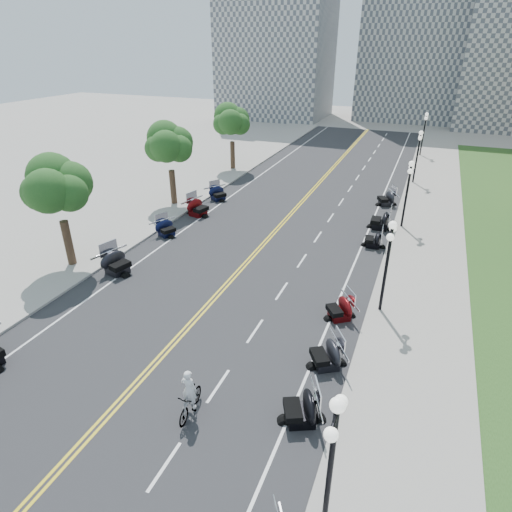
% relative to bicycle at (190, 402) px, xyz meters
% --- Properties ---
extents(ground, '(160.00, 160.00, 0.00)m').
position_rel_bicycle_xyz_m(ground, '(-2.88, 5.66, -0.57)').
color(ground, gray).
extents(road, '(16.00, 90.00, 0.01)m').
position_rel_bicycle_xyz_m(road, '(-2.88, 15.66, -0.56)').
color(road, '#333335').
rests_on(road, ground).
extents(centerline_yellow_a, '(0.12, 90.00, 0.00)m').
position_rel_bicycle_xyz_m(centerline_yellow_a, '(-3.00, 15.66, -0.56)').
color(centerline_yellow_a, yellow).
rests_on(centerline_yellow_a, road).
extents(centerline_yellow_b, '(0.12, 90.00, 0.00)m').
position_rel_bicycle_xyz_m(centerline_yellow_b, '(-2.76, 15.66, -0.56)').
color(centerline_yellow_b, yellow).
rests_on(centerline_yellow_b, road).
extents(edge_line_north, '(0.12, 90.00, 0.00)m').
position_rel_bicycle_xyz_m(edge_line_north, '(3.52, 15.66, -0.56)').
color(edge_line_north, white).
rests_on(edge_line_north, road).
extents(edge_line_south, '(0.12, 90.00, 0.00)m').
position_rel_bicycle_xyz_m(edge_line_south, '(-9.28, 15.66, -0.56)').
color(edge_line_south, white).
rests_on(edge_line_south, road).
extents(lane_dash_4, '(0.12, 2.00, 0.00)m').
position_rel_bicycle_xyz_m(lane_dash_4, '(0.32, -2.34, -0.56)').
color(lane_dash_4, white).
rests_on(lane_dash_4, road).
extents(lane_dash_5, '(0.12, 2.00, 0.00)m').
position_rel_bicycle_xyz_m(lane_dash_5, '(0.32, 1.66, -0.56)').
color(lane_dash_5, white).
rests_on(lane_dash_5, road).
extents(lane_dash_6, '(0.12, 2.00, 0.00)m').
position_rel_bicycle_xyz_m(lane_dash_6, '(0.32, 5.66, -0.56)').
color(lane_dash_6, white).
rests_on(lane_dash_6, road).
extents(lane_dash_7, '(0.12, 2.00, 0.00)m').
position_rel_bicycle_xyz_m(lane_dash_7, '(0.32, 9.66, -0.56)').
color(lane_dash_7, white).
rests_on(lane_dash_7, road).
extents(lane_dash_8, '(0.12, 2.00, 0.00)m').
position_rel_bicycle_xyz_m(lane_dash_8, '(0.32, 13.66, -0.56)').
color(lane_dash_8, white).
rests_on(lane_dash_8, road).
extents(lane_dash_9, '(0.12, 2.00, 0.00)m').
position_rel_bicycle_xyz_m(lane_dash_9, '(0.32, 17.66, -0.56)').
color(lane_dash_9, white).
rests_on(lane_dash_9, road).
extents(lane_dash_10, '(0.12, 2.00, 0.00)m').
position_rel_bicycle_xyz_m(lane_dash_10, '(0.32, 21.66, -0.56)').
color(lane_dash_10, white).
rests_on(lane_dash_10, road).
extents(lane_dash_11, '(0.12, 2.00, 0.00)m').
position_rel_bicycle_xyz_m(lane_dash_11, '(0.32, 25.66, -0.56)').
color(lane_dash_11, white).
rests_on(lane_dash_11, road).
extents(lane_dash_12, '(0.12, 2.00, 0.00)m').
position_rel_bicycle_xyz_m(lane_dash_12, '(0.32, 29.66, -0.56)').
color(lane_dash_12, white).
rests_on(lane_dash_12, road).
extents(lane_dash_13, '(0.12, 2.00, 0.00)m').
position_rel_bicycle_xyz_m(lane_dash_13, '(0.32, 33.66, -0.56)').
color(lane_dash_13, white).
rests_on(lane_dash_13, road).
extents(lane_dash_14, '(0.12, 2.00, 0.00)m').
position_rel_bicycle_xyz_m(lane_dash_14, '(0.32, 37.66, -0.56)').
color(lane_dash_14, white).
rests_on(lane_dash_14, road).
extents(lane_dash_15, '(0.12, 2.00, 0.00)m').
position_rel_bicycle_xyz_m(lane_dash_15, '(0.32, 41.66, -0.56)').
color(lane_dash_15, white).
rests_on(lane_dash_15, road).
extents(lane_dash_16, '(0.12, 2.00, 0.00)m').
position_rel_bicycle_xyz_m(lane_dash_16, '(0.32, 45.66, -0.56)').
color(lane_dash_16, white).
rests_on(lane_dash_16, road).
extents(lane_dash_17, '(0.12, 2.00, 0.00)m').
position_rel_bicycle_xyz_m(lane_dash_17, '(0.32, 49.66, -0.56)').
color(lane_dash_17, white).
rests_on(lane_dash_17, road).
extents(lane_dash_18, '(0.12, 2.00, 0.00)m').
position_rel_bicycle_xyz_m(lane_dash_18, '(0.32, 53.66, -0.56)').
color(lane_dash_18, white).
rests_on(lane_dash_18, road).
extents(lane_dash_19, '(0.12, 2.00, 0.00)m').
position_rel_bicycle_xyz_m(lane_dash_19, '(0.32, 57.66, -0.56)').
color(lane_dash_19, white).
rests_on(lane_dash_19, road).
extents(sidewalk_north, '(5.00, 90.00, 0.15)m').
position_rel_bicycle_xyz_m(sidewalk_north, '(7.62, 15.66, -0.49)').
color(sidewalk_north, '#9E9991').
rests_on(sidewalk_north, ground).
extents(sidewalk_south, '(5.00, 90.00, 0.15)m').
position_rel_bicycle_xyz_m(sidewalk_south, '(-13.38, 15.66, -0.49)').
color(sidewalk_south, '#9E9991').
rests_on(sidewalk_south, ground).
extents(distant_block_a, '(18.00, 14.00, 26.00)m').
position_rel_bicycle_xyz_m(distant_block_a, '(-20.88, 67.66, 12.43)').
color(distant_block_a, gray).
rests_on(distant_block_a, ground).
extents(distant_block_b, '(16.00, 12.00, 30.00)m').
position_rel_bicycle_xyz_m(distant_block_b, '(1.12, 73.66, 14.43)').
color(distant_block_b, gray).
rests_on(distant_block_b, ground).
extents(street_lamp_1, '(0.50, 1.20, 4.90)m').
position_rel_bicycle_xyz_m(street_lamp_1, '(5.72, -2.34, 2.03)').
color(street_lamp_1, black).
rests_on(street_lamp_1, sidewalk_north).
extents(street_lamp_2, '(0.50, 1.20, 4.90)m').
position_rel_bicycle_xyz_m(street_lamp_2, '(5.72, 9.66, 2.03)').
color(street_lamp_2, black).
rests_on(street_lamp_2, sidewalk_north).
extents(street_lamp_3, '(0.50, 1.20, 4.90)m').
position_rel_bicycle_xyz_m(street_lamp_3, '(5.72, 21.66, 2.03)').
color(street_lamp_3, black).
rests_on(street_lamp_3, sidewalk_north).
extents(street_lamp_4, '(0.50, 1.20, 4.90)m').
position_rel_bicycle_xyz_m(street_lamp_4, '(5.72, 33.66, 2.03)').
color(street_lamp_4, black).
rests_on(street_lamp_4, sidewalk_north).
extents(street_lamp_5, '(0.50, 1.20, 4.90)m').
position_rel_bicycle_xyz_m(street_lamp_5, '(5.72, 45.66, 2.03)').
color(street_lamp_5, black).
rests_on(street_lamp_5, sidewalk_north).
extents(tree_2, '(4.80, 4.80, 9.20)m').
position_rel_bicycle_xyz_m(tree_2, '(-12.88, 7.66, 4.18)').
color(tree_2, '#235619').
rests_on(tree_2, sidewalk_south).
extents(tree_3, '(4.80, 4.80, 9.20)m').
position_rel_bicycle_xyz_m(tree_3, '(-12.88, 19.66, 4.18)').
color(tree_3, '#235619').
rests_on(tree_3, sidewalk_south).
extents(tree_4, '(4.80, 4.80, 9.20)m').
position_rel_bicycle_xyz_m(tree_4, '(-12.88, 31.66, 4.18)').
color(tree_4, '#235619').
rests_on(tree_4, sidewalk_south).
extents(motorcycle_n_4, '(2.61, 2.61, 1.37)m').
position_rel_bicycle_xyz_m(motorcycle_n_4, '(3.96, 1.23, 0.11)').
color(motorcycle_n_4, black).
rests_on(motorcycle_n_4, road).
extents(motorcycle_n_5, '(2.67, 2.67, 1.35)m').
position_rel_bicycle_xyz_m(motorcycle_n_5, '(4.10, 4.53, 0.11)').
color(motorcycle_n_5, black).
rests_on(motorcycle_n_5, road).
extents(motorcycle_n_6, '(2.54, 2.54, 1.27)m').
position_rel_bicycle_xyz_m(motorcycle_n_6, '(3.88, 8.30, 0.07)').
color(motorcycle_n_6, '#590A0C').
rests_on(motorcycle_n_6, road).
extents(motorcycle_n_8, '(1.93, 1.93, 1.24)m').
position_rel_bicycle_xyz_m(motorcycle_n_8, '(4.21, 17.53, 0.05)').
color(motorcycle_n_8, black).
rests_on(motorcycle_n_8, road).
extents(motorcycle_n_9, '(2.23, 2.23, 1.52)m').
position_rel_bicycle_xyz_m(motorcycle_n_9, '(4.23, 20.92, 0.19)').
color(motorcycle_n_9, black).
rests_on(motorcycle_n_9, road).
extents(motorcycle_n_10, '(2.68, 2.68, 1.39)m').
position_rel_bicycle_xyz_m(motorcycle_n_10, '(4.02, 26.30, 0.12)').
color(motorcycle_n_10, black).
rests_on(motorcycle_n_10, road).
extents(motorcycle_s_6, '(2.71, 2.71, 1.54)m').
position_rel_bicycle_xyz_m(motorcycle_s_6, '(-9.63, 7.93, 0.20)').
color(motorcycle_s_6, black).
rests_on(motorcycle_s_6, road).
extents(motorcycle_s_7, '(2.44, 2.44, 1.28)m').
position_rel_bicycle_xyz_m(motorcycle_s_7, '(-9.92, 13.81, 0.07)').
color(motorcycle_s_7, black).
rests_on(motorcycle_s_7, road).
extents(motorcycle_s_8, '(2.60, 2.60, 1.51)m').
position_rel_bicycle_xyz_m(motorcycle_s_8, '(-9.73, 18.17, 0.19)').
color(motorcycle_s_8, '#590A0C').
rests_on(motorcycle_s_8, road).
extents(motorcycle_s_9, '(2.65, 2.65, 1.35)m').
position_rel_bicycle_xyz_m(motorcycle_s_9, '(-9.91, 22.14, 0.10)').
color(motorcycle_s_9, black).
rests_on(motorcycle_s_9, road).
extents(bicycle, '(0.69, 1.93, 1.14)m').
position_rel_bicycle_xyz_m(bicycle, '(0.00, 0.00, 0.00)').
color(bicycle, '#A51414').
rests_on(bicycle, road).
extents(cyclist_rider, '(0.63, 0.41, 1.72)m').
position_rel_bicycle_xyz_m(cyclist_rider, '(0.00, 0.00, 1.43)').
color(cyclist_rider, silver).
rests_on(cyclist_rider, bicycle).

